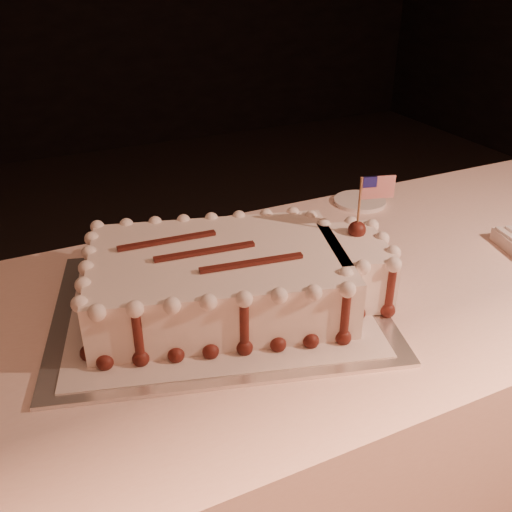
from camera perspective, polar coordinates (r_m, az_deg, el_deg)
name	(u,v)px	position (r m, az deg, el deg)	size (l,w,h in m)	color
banquet_table	(266,434)	(1.39, 0.96, -17.39)	(2.40, 0.80, 0.75)	#FCD2C3
cake_board	(219,306)	(1.12, -3.70, -4.98)	(0.63, 0.47, 0.01)	silver
doily	(219,304)	(1.12, -3.71, -4.77)	(0.56, 0.43, 0.00)	silver
sheet_cake	(236,277)	(1.09, -2.06, -2.11)	(0.62, 0.45, 0.24)	white
side_plate	(360,201)	(1.59, 10.33, 5.39)	(0.14, 0.14, 0.01)	white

